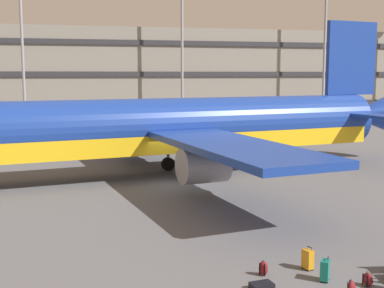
# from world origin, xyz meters

# --- Properties ---
(ground_plane) EXTENTS (600.00, 600.00, 0.00)m
(ground_plane) POSITION_xyz_m (0.00, 0.00, 0.00)
(ground_plane) COLOR #5B5B60
(terminal_structure) EXTENTS (164.83, 20.06, 13.07)m
(terminal_structure) POSITION_xyz_m (0.00, 53.13, 6.53)
(terminal_structure) COLOR gray
(terminal_structure) RESTS_ON ground_plane
(airliner) EXTENTS (37.34, 30.38, 10.34)m
(airliner) POSITION_xyz_m (0.05, 2.90, 3.04)
(airliner) COLOR navy
(airliner) RESTS_ON ground_plane
(light_mast_center_left) EXTENTS (1.80, 0.50, 25.91)m
(light_mast_center_left) POSITION_xyz_m (-11.23, 38.85, 14.70)
(light_mast_center_left) COLOR gray
(light_mast_center_left) RESTS_ON ground_plane
(light_mast_center_right) EXTENTS (1.80, 0.50, 25.69)m
(light_mast_center_right) POSITION_xyz_m (9.17, 38.85, 14.58)
(light_mast_center_right) COLOR gray
(light_mast_center_right) RESTS_ON ground_plane
(light_mast_right) EXTENTS (1.80, 0.50, 19.88)m
(light_mast_right) POSITION_xyz_m (30.06, 38.85, 11.60)
(light_mast_right) COLOR gray
(light_mast_right) RESTS_ON ground_plane
(suitcase_small) EXTENTS (0.46, 0.49, 0.79)m
(suitcase_small) POSITION_xyz_m (1.90, -15.18, 0.37)
(suitcase_small) COLOR #147266
(suitcase_small) RESTS_ON ground_plane
(suitcase_upright) EXTENTS (0.76, 0.53, 0.21)m
(suitcase_upright) POSITION_xyz_m (-0.27, -15.32, 0.10)
(suitcase_upright) COLOR black
(suitcase_upright) RESTS_ON ground_plane
(suitcase_orange) EXTENTS (0.33, 0.42, 0.78)m
(suitcase_orange) POSITION_xyz_m (1.81, -14.16, 0.37)
(suitcase_orange) COLOR orange
(suitcase_orange) RESTS_ON ground_plane
(backpack_large) EXTENTS (0.34, 0.38, 0.48)m
(backpack_large) POSITION_xyz_m (3.02, -15.85, 0.21)
(backpack_large) COLOR maroon
(backpack_large) RESTS_ON ground_plane
(backpack_navy) EXTENTS (0.40, 0.39, 0.53)m
(backpack_navy) POSITION_xyz_m (0.18, -14.30, 0.23)
(backpack_navy) COLOR maroon
(backpack_navy) RESTS_ON ground_plane
(backpack_scuffed) EXTENTS (0.38, 0.37, 0.46)m
(backpack_scuffed) POSITION_xyz_m (2.22, -16.25, 0.20)
(backpack_scuffed) COLOR maroon
(backpack_scuffed) RESTS_ON ground_plane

